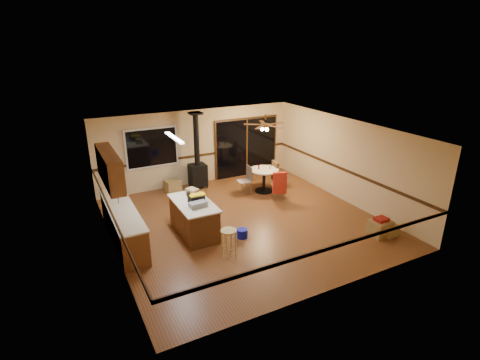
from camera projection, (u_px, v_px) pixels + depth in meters
floor at (245, 222)px, 10.49m from camera, size 7.00×7.00×0.00m
ceiling at (245, 131)px, 9.58m from camera, size 7.00×7.00×0.00m
wall_back at (198, 147)px, 12.94m from camera, size 7.00×0.00×7.00m
wall_front at (332, 235)px, 7.12m from camera, size 7.00×0.00×7.00m
wall_left at (110, 203)px, 8.53m from camera, size 0.00×7.00×7.00m
wall_right at (345, 160)px, 11.54m from camera, size 0.00×7.00×7.00m
chair_rail at (245, 189)px, 10.14m from camera, size 7.00×7.00×0.08m
window at (152, 148)px, 12.14m from camera, size 1.72×0.10×1.32m
sliding_door at (246, 148)px, 13.81m from camera, size 2.52×0.10×2.10m
lower_cabinets at (123, 225)px, 9.38m from camera, size 0.60×3.00×0.86m
countertop at (121, 209)px, 9.22m from camera, size 0.64×3.04×0.04m
upper_cabinets at (109, 168)px, 8.97m from camera, size 0.35×2.00×0.80m
kitchen_island at (194, 218)px, 9.69m from camera, size 0.88×1.68×0.90m
wood_stove at (198, 167)px, 12.68m from camera, size 0.55×0.50×2.52m
ceiling_fan at (265, 127)px, 11.82m from camera, size 0.24×0.24×0.55m
fluorescent_strip at (174, 138)px, 9.06m from camera, size 0.10×1.20×0.04m
toolbox_grey at (198, 204)px, 9.24m from camera, size 0.45×0.28×0.13m
toolbox_black at (197, 199)px, 9.47m from camera, size 0.38×0.21×0.20m
toolbox_yellow_lid at (197, 195)px, 9.43m from camera, size 0.41×0.23×0.03m
box_on_island at (192, 192)px, 9.88m from camera, size 0.32×0.37×0.21m
bottle_dark at (189, 197)px, 9.45m from camera, size 0.11×0.11×0.30m
bottle_pink at (194, 195)px, 9.72m from camera, size 0.07×0.07×0.19m
bottle_white at (188, 191)px, 10.03m from camera, size 0.07×0.07×0.16m
bar_stool at (229, 243)px, 8.73m from camera, size 0.46×0.46×0.67m
blue_bucket at (242, 233)px, 9.62m from camera, size 0.37×0.37×0.23m
dining_table at (264, 176)px, 12.41m from camera, size 0.96×0.96×0.78m
glass_red at (259, 167)px, 12.31m from camera, size 0.07×0.07×0.15m
glass_cream at (270, 167)px, 12.33m from camera, size 0.07×0.07×0.14m
chair_left at (247, 177)px, 12.21m from camera, size 0.43×0.42×0.51m
chair_near at (280, 183)px, 11.68m from camera, size 0.55×0.57×0.70m
chair_right at (276, 171)px, 12.68m from camera, size 0.53×0.49×0.70m
box_under_window at (173, 186)px, 12.53m from camera, size 0.56×0.47×0.40m
box_corner_a at (380, 228)px, 9.71m from camera, size 0.55×0.47×0.41m
box_corner_b at (390, 230)px, 9.70m from camera, size 0.40×0.35×0.31m
box_small_red at (381, 219)px, 9.63m from camera, size 0.33×0.28×0.09m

